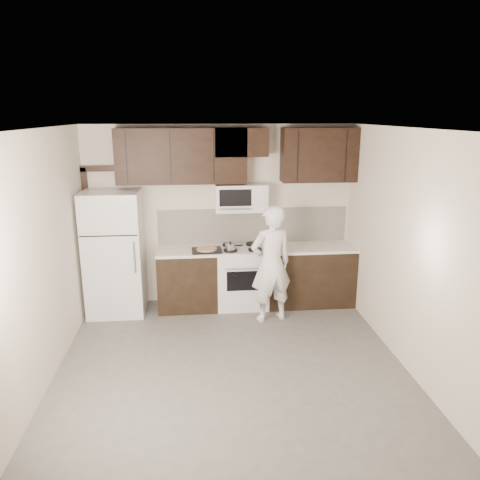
{
  "coord_description": "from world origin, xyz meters",
  "views": [
    {
      "loc": [
        -0.38,
        -4.71,
        2.85
      ],
      "look_at": [
        0.17,
        0.9,
        1.32
      ],
      "focal_mm": 35.0,
      "sensor_mm": 36.0,
      "label": 1
    }
  ],
  "objects": [
    {
      "name": "person",
      "position": [
        0.65,
        1.38,
        0.83
      ],
      "size": [
        0.69,
        0.55,
        1.66
      ],
      "primitive_type": "imported",
      "rotation": [
        0.0,
        0.0,
        3.42
      ],
      "color": "white",
      "rests_on": "floor"
    },
    {
      "name": "back_wall",
      "position": [
        0.0,
        2.25,
        1.35
      ],
      "size": [
        4.0,
        0.0,
        4.0
      ],
      "primitive_type": "plane",
      "rotation": [
        1.57,
        0.0,
        0.0
      ],
      "color": "beige",
      "rests_on": "ground"
    },
    {
      "name": "counter_run",
      "position": [
        0.6,
        1.94,
        0.46
      ],
      "size": [
        2.95,
        0.64,
        0.91
      ],
      "color": "black",
      "rests_on": "floor"
    },
    {
      "name": "refrigerator",
      "position": [
        -1.55,
        1.89,
        0.9
      ],
      "size": [
        0.8,
        0.76,
        1.8
      ],
      "color": "silver",
      "rests_on": "floor"
    },
    {
      "name": "floor",
      "position": [
        0.0,
        0.0,
        0.0
      ],
      "size": [
        4.5,
        4.5,
        0.0
      ],
      "primitive_type": "plane",
      "color": "#53504E",
      "rests_on": "ground"
    },
    {
      "name": "microwave",
      "position": [
        0.3,
        2.06,
        1.65
      ],
      "size": [
        0.76,
        0.42,
        0.4
      ],
      "color": "silver",
      "rests_on": "upper_cabinets"
    },
    {
      "name": "pizza",
      "position": [
        -0.22,
        1.82,
        0.94
      ],
      "size": [
        0.3,
        0.3,
        0.02
      ],
      "primitive_type": "cylinder",
      "rotation": [
        0.0,
        0.0,
        0.04
      ],
      "color": "#D6B48F",
      "rests_on": "baking_tray"
    },
    {
      "name": "door_trim",
      "position": [
        -1.92,
        2.21,
        1.25
      ],
      "size": [
        0.5,
        0.08,
        2.12
      ],
      "color": "black",
      "rests_on": "floor"
    },
    {
      "name": "saucepan",
      "position": [
        0.12,
        1.79,
        0.97
      ],
      "size": [
        0.26,
        0.15,
        0.15
      ],
      "color": "silver",
      "rests_on": "stove"
    },
    {
      "name": "ceiling",
      "position": [
        0.0,
        0.0,
        2.7
      ],
      "size": [
        4.5,
        4.5,
        0.0
      ],
      "primitive_type": "plane",
      "rotation": [
        3.14,
        0.0,
        0.0
      ],
      "color": "white",
      "rests_on": "back_wall"
    },
    {
      "name": "baking_tray",
      "position": [
        -0.22,
        1.82,
        0.92
      ],
      "size": [
        0.44,
        0.34,
        0.02
      ],
      "primitive_type": "cube",
      "rotation": [
        0.0,
        0.0,
        0.04
      ],
      "color": "black",
      "rests_on": "counter_run"
    },
    {
      "name": "upper_cabinets",
      "position": [
        0.21,
        2.08,
        2.28
      ],
      "size": [
        3.48,
        0.35,
        0.78
      ],
      "color": "black",
      "rests_on": "back_wall"
    },
    {
      "name": "stove",
      "position": [
        0.3,
        1.94,
        0.46
      ],
      "size": [
        0.76,
        0.66,
        0.94
      ],
      "color": "silver",
      "rests_on": "floor"
    },
    {
      "name": "backsplash",
      "position": [
        0.5,
        2.24,
        1.18
      ],
      "size": [
        2.9,
        0.02,
        0.54
      ],
      "primitive_type": "cube",
      "color": "white",
      "rests_on": "counter_run"
    }
  ]
}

